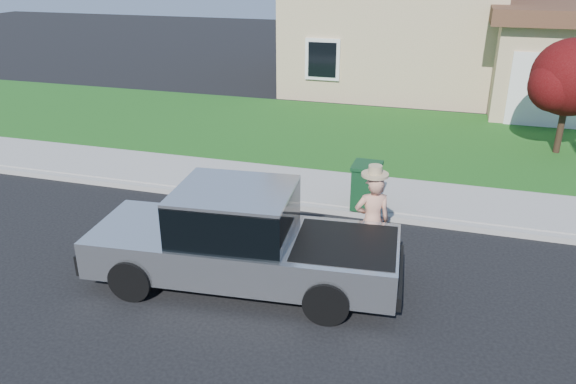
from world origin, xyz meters
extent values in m
plane|color=black|center=(0.00, 0.00, 0.00)|extent=(80.00, 80.00, 0.00)
cube|color=gray|center=(1.00, 2.90, 0.06)|extent=(40.00, 0.20, 0.12)
cube|color=gray|center=(1.00, 4.00, 0.07)|extent=(40.00, 2.00, 0.15)
cube|color=#164112|center=(1.00, 8.50, 0.05)|extent=(40.00, 7.00, 0.10)
cube|color=tan|center=(0.00, 17.00, 3.20)|extent=(8.00, 9.00, 6.40)
cube|color=tan|center=(6.50, 14.00, 1.60)|extent=(5.50, 6.00, 3.20)
cube|color=black|center=(-2.20, 12.45, 1.60)|extent=(1.30, 0.10, 1.50)
cylinder|color=black|center=(-2.06, -1.21, 0.35)|extent=(0.73, 0.33, 0.71)
cylinder|color=black|center=(-2.21, 0.41, 0.35)|extent=(0.73, 0.33, 0.71)
cylinder|color=black|center=(1.07, -0.94, 0.35)|extent=(0.73, 0.33, 0.71)
cylinder|color=black|center=(0.93, 0.69, 0.35)|extent=(0.73, 0.33, 0.71)
cube|color=silver|center=(-0.50, -0.26, 0.61)|extent=(5.19, 2.21, 0.64)
cube|color=black|center=(-0.63, -0.27, 1.29)|extent=(2.00, 1.81, 0.75)
cube|color=silver|center=(-0.63, -0.27, 1.68)|extent=(2.00, 1.81, 0.07)
cube|color=black|center=(1.18, -0.11, 0.91)|extent=(1.72, 1.64, 0.05)
cube|color=black|center=(-3.05, -0.48, 0.49)|extent=(0.25, 1.69, 0.35)
cube|color=black|center=(2.05, -0.04, 0.44)|extent=(0.25, 1.69, 0.22)
cube|color=black|center=(-1.42, 0.62, 1.20)|extent=(0.12, 0.20, 0.16)
imported|color=tan|center=(1.44, 0.94, 0.87)|extent=(0.74, 0.61, 1.73)
cylinder|color=tan|center=(1.44, 0.94, 1.75)|extent=(0.46, 0.46, 0.05)
cylinder|color=tan|center=(1.44, 0.94, 1.82)|extent=(0.23, 0.23, 0.16)
cylinder|color=black|center=(5.45, 8.35, 0.81)|extent=(0.18, 0.18, 1.41)
sphere|color=#490F10|center=(5.45, 8.35, 2.18)|extent=(2.03, 2.03, 2.03)
sphere|color=#490F10|center=(5.10, 8.08, 2.00)|extent=(1.41, 1.41, 1.41)
cube|color=#0F371A|center=(0.99, 3.10, 0.60)|extent=(0.55, 0.64, 0.90)
cube|color=#0F371A|center=(0.99, 3.10, 1.09)|extent=(0.60, 0.69, 0.07)
camera|label=1|loc=(2.55, -7.90, 5.15)|focal=35.00mm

